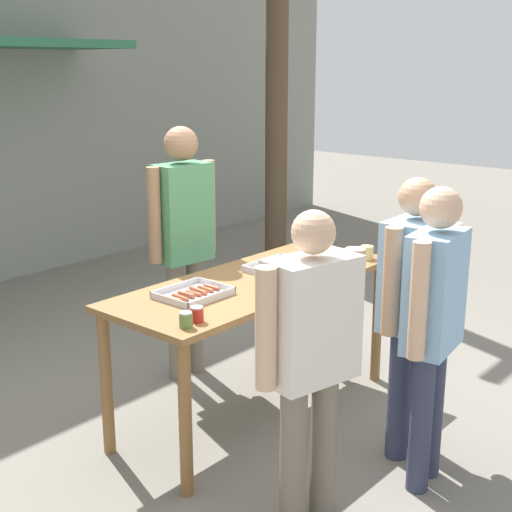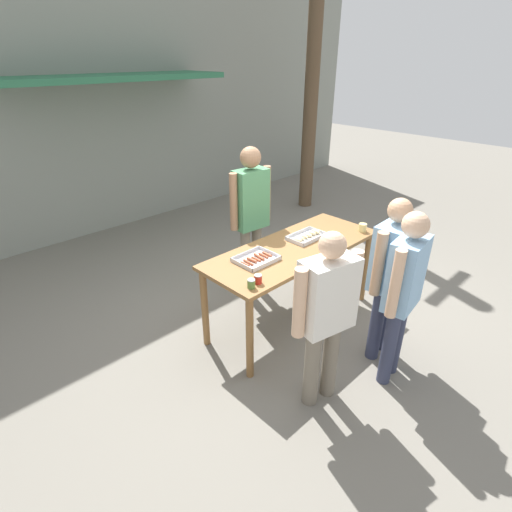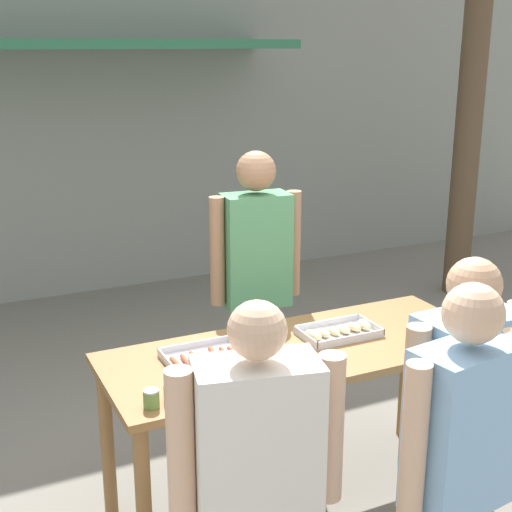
{
  "view_description": "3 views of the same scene",
  "coord_description": "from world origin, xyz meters",
  "views": [
    {
      "loc": [
        -3.23,
        -2.78,
        2.22
      ],
      "look_at": [
        0.0,
        0.0,
        1.06
      ],
      "focal_mm": 50.0,
      "sensor_mm": 36.0,
      "label": 1
    },
    {
      "loc": [
        -2.87,
        -2.4,
        2.71
      ],
      "look_at": [
        -0.49,
        0.05,
        0.96
      ],
      "focal_mm": 28.0,
      "sensor_mm": 36.0,
      "label": 2
    },
    {
      "loc": [
        -1.64,
        -2.93,
        2.4
      ],
      "look_at": [
        0.12,
        0.78,
        1.18
      ],
      "focal_mm": 50.0,
      "sensor_mm": 36.0,
      "label": 3
    }
  ],
  "objects": [
    {
      "name": "food_tray_sausages",
      "position": [
        -0.49,
        0.06,
        0.93
      ],
      "size": [
        0.39,
        0.31,
        0.04
      ],
      "color": "silver",
      "rests_on": "serving_table"
    },
    {
      "name": "beer_cup",
      "position": [
        0.86,
        -0.27,
        0.96
      ],
      "size": [
        0.09,
        0.09,
        0.09
      ],
      "color": "#DBC67A",
      "rests_on": "serving_table"
    },
    {
      "name": "building_facade_back",
      "position": [
        0.0,
        3.98,
        2.26
      ],
      "size": [
        12.0,
        1.11,
        4.5
      ],
      "color": "gray",
      "rests_on": "ground"
    },
    {
      "name": "condiment_jar_mustard",
      "position": [
        -0.87,
        -0.28,
        0.95
      ],
      "size": [
        0.07,
        0.07,
        0.08
      ],
      "color": "#567A38",
      "rests_on": "serving_table"
    },
    {
      "name": "food_tray_buns",
      "position": [
        0.27,
        0.05,
        0.93
      ],
      "size": [
        0.41,
        0.25,
        0.06
      ],
      "color": "silver",
      "rests_on": "serving_table"
    },
    {
      "name": "ground_plane",
      "position": [
        0.0,
        0.0,
        0.0
      ],
      "size": [
        24.0,
        24.0,
        0.0
      ],
      "primitive_type": "plane",
      "color": "slate"
    },
    {
      "name": "serving_table",
      "position": [
        0.0,
        0.0,
        0.8
      ],
      "size": [
        2.01,
        0.78,
        0.91
      ],
      "color": "brown",
      "rests_on": "ground"
    },
    {
      "name": "person_customer_waiting_in_line",
      "position": [
        -0.01,
        -1.22,
        0.98
      ],
      "size": [
        0.57,
        0.27,
        1.64
      ],
      "rotation": [
        0.0,
        0.0,
        3.28
      ],
      "color": "#333851",
      "rests_on": "ground"
    },
    {
      "name": "person_customer_holding_hotdog",
      "position": [
        -0.68,
        -0.93,
        0.93
      ],
      "size": [
        0.63,
        0.33,
        1.58
      ],
      "rotation": [
        0.0,
        0.0,
        2.92
      ],
      "color": "#756B5B",
      "rests_on": "ground"
    },
    {
      "name": "utility_pole",
      "position": [
        3.1,
        2.36,
        2.72
      ],
      "size": [
        1.1,
        0.25,
        5.31
      ],
      "color": "brown",
      "rests_on": "ground"
    },
    {
      "name": "person_server_behind_table",
      "position": [
        0.12,
        0.78,
        1.09
      ],
      "size": [
        0.58,
        0.25,
        1.81
      ],
      "rotation": [
        0.0,
        0.0,
        -0.08
      ],
      "color": "#756B5B",
      "rests_on": "ground"
    },
    {
      "name": "person_customer_with_cup",
      "position": [
        0.21,
        -0.97,
        0.96
      ],
      "size": [
        0.61,
        0.25,
        1.63
      ],
      "rotation": [
        0.0,
        0.0,
        3.19
      ],
      "color": "#333851",
      "rests_on": "ground"
    },
    {
      "name": "condiment_jar_ketchup",
      "position": [
        -0.78,
        -0.26,
        0.95
      ],
      "size": [
        0.07,
        0.07,
        0.08
      ],
      "color": "#B22319",
      "rests_on": "serving_table"
    }
  ]
}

